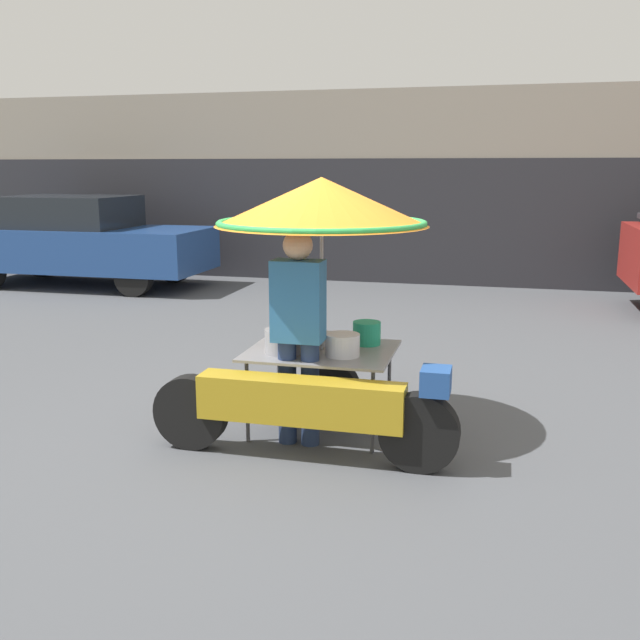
# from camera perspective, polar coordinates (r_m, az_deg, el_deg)

# --- Properties ---
(ground_plane) EXTENTS (36.00, 36.00, 0.00)m
(ground_plane) POSITION_cam_1_polar(r_m,az_deg,el_deg) (5.68, -2.52, -9.42)
(ground_plane) COLOR #4C4F54
(shopfront_building) EXTENTS (28.00, 2.06, 3.44)m
(shopfront_building) POSITION_cam_1_polar(r_m,az_deg,el_deg) (13.98, 8.06, 10.49)
(shopfront_building) COLOR gray
(shopfront_building) RESTS_ON ground
(vendor_motorcycle_cart) EXTENTS (2.28, 1.64, 2.01)m
(vendor_motorcycle_cart) POSITION_cam_1_polar(r_m,az_deg,el_deg) (5.42, -0.03, 6.01)
(vendor_motorcycle_cart) COLOR black
(vendor_motorcycle_cart) RESTS_ON ground
(vendor_person) EXTENTS (0.38, 0.22, 1.64)m
(vendor_person) POSITION_cam_1_polar(r_m,az_deg,el_deg) (5.31, -1.75, -0.54)
(vendor_person) COLOR navy
(vendor_person) RESTS_ON ground
(parked_car) EXTENTS (4.51, 1.78, 1.59)m
(parked_car) POSITION_cam_1_polar(r_m,az_deg,el_deg) (13.41, -18.72, 6.05)
(parked_car) COLOR black
(parked_car) RESTS_ON ground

